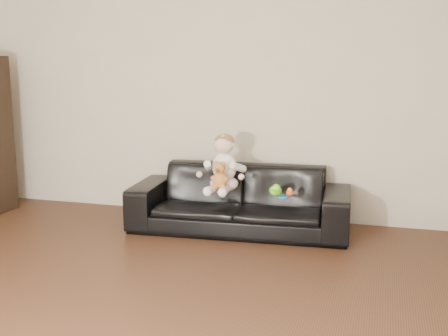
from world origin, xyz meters
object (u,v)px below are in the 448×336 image
(teddy_bear, at_px, (220,175))
(toy_blue_disc, at_px, (283,197))
(toy_green, at_px, (275,191))
(baby, at_px, (224,166))
(toy_rattle, at_px, (290,193))
(sofa, at_px, (240,199))

(teddy_bear, height_order, toy_blue_disc, teddy_bear)
(toy_green, distance_m, toy_blue_disc, 0.10)
(baby, bearing_deg, toy_green, 0.56)
(toy_rattle, bearing_deg, baby, 177.48)
(teddy_bear, bearing_deg, baby, 95.16)
(sofa, bearing_deg, toy_green, -25.58)
(baby, xyz_separation_m, toy_green, (0.50, -0.04, -0.19))
(teddy_bear, distance_m, toy_rattle, 0.65)
(baby, bearing_deg, toy_blue_disc, -3.32)
(sofa, relative_size, teddy_bear, 8.28)
(sofa, distance_m, toy_rattle, 0.54)
(sofa, xyz_separation_m, toy_blue_disc, (0.45, -0.20, 0.10))
(teddy_bear, distance_m, toy_green, 0.52)
(baby, bearing_deg, teddy_bear, -81.75)
(toy_green, distance_m, toy_rattle, 0.13)
(baby, xyz_separation_m, toy_blue_disc, (0.58, -0.08, -0.23))
(sofa, bearing_deg, toy_blue_disc, -27.05)
(sofa, bearing_deg, toy_rattle, -19.28)
(teddy_bear, xyz_separation_m, toy_green, (0.49, 0.13, -0.14))
(sofa, xyz_separation_m, toy_rattle, (0.50, -0.14, 0.13))
(baby, height_order, toy_rattle, baby)
(baby, distance_m, teddy_bear, 0.17)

